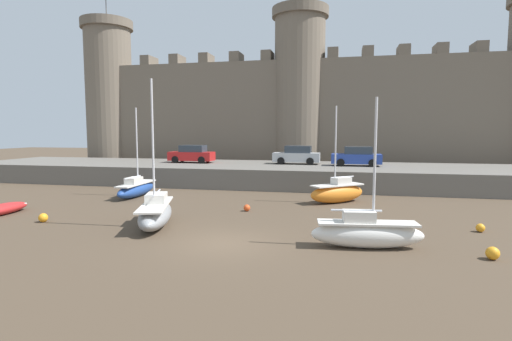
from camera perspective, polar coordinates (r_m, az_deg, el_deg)
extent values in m
plane|color=#4C3D2D|center=(16.48, -4.73, -10.37)|extent=(160.00, 160.00, 0.00)
cube|color=#666059|center=(34.65, 4.42, -0.53)|extent=(57.78, 10.00, 1.61)
cube|color=#706354|center=(44.06, 6.19, 7.56)|extent=(45.78, 2.80, 12.02)
cylinder|color=#706354|center=(51.86, -20.21, 9.45)|extent=(5.36, 5.36, 16.52)
cylinder|color=#675B4D|center=(53.20, -20.55, 18.89)|extent=(6.00, 6.00, 1.00)
cylinder|color=#4C4742|center=(53.71, -20.63, 20.96)|extent=(0.10, 0.10, 3.00)
cylinder|color=#706354|center=(44.19, 6.22, 10.47)|extent=(5.36, 5.36, 16.52)
cylinder|color=#675B4D|center=(45.77, 6.35, 21.46)|extent=(6.00, 6.00, 1.00)
cube|color=#6A5E4F|center=(49.74, -15.00, 14.78)|extent=(1.10, 2.52, 1.10)
cube|color=#6A5E4F|center=(48.28, -11.16, 15.15)|extent=(1.10, 2.52, 1.10)
cube|color=#6A5E4F|center=(47.03, -7.08, 15.47)|extent=(1.10, 2.52, 1.10)
cube|color=#6A5E4F|center=(46.02, -2.79, 15.72)|extent=(1.10, 2.52, 1.10)
cube|color=#6A5E4F|center=(45.26, 1.68, 15.90)|extent=(1.10, 2.52, 1.10)
cube|color=#6A5E4F|center=(44.53, 10.96, 15.97)|extent=(1.10, 2.52, 1.10)
cube|color=#6A5E4F|center=(44.58, 15.65, 15.85)|extent=(1.10, 2.52, 1.10)
cube|color=#6A5E4F|center=(44.91, 20.30, 15.64)|extent=(1.10, 2.52, 1.10)
cube|color=#6A5E4F|center=(45.50, 24.84, 15.33)|extent=(1.10, 2.52, 1.10)
cube|color=#6A5E4F|center=(46.35, 29.22, 14.95)|extent=(1.10, 2.52, 1.10)
ellipsoid|color=gray|center=(19.74, -14.16, -6.19)|extent=(2.77, 5.01, 1.10)
cube|color=silver|center=(19.64, -14.20, -4.74)|extent=(2.40, 4.40, 0.08)
cube|color=silver|center=(19.95, -14.05, -3.82)|extent=(1.27, 1.56, 0.44)
cylinder|color=silver|center=(19.10, -14.52, 3.89)|extent=(0.10, 0.10, 5.83)
cylinder|color=silver|center=(20.03, -14.02, -3.11)|extent=(0.73, 2.09, 0.08)
ellipsoid|color=orange|center=(25.85, 11.52, -3.25)|extent=(3.85, 3.47, 1.17)
cube|color=silver|center=(25.77, 11.54, -2.05)|extent=(3.37, 3.03, 0.08)
cube|color=silver|center=(25.93, 12.07, -1.43)|extent=(1.36, 1.31, 0.44)
cylinder|color=silver|center=(25.44, 11.30, 3.52)|extent=(0.10, 0.10, 4.93)
cylinder|color=silver|center=(25.97, 12.25, -0.92)|extent=(1.44, 1.21, 0.08)
ellipsoid|color=red|center=(25.84, -32.58, -4.69)|extent=(1.11, 3.40, 0.60)
ellipsoid|color=#F23939|center=(25.83, -32.59, -4.56)|extent=(0.87, 2.79, 0.33)
cube|color=beige|center=(26.74, -30.56, -4.09)|extent=(0.58, 0.29, 0.08)
ellipsoid|color=silver|center=(16.33, 15.57, -8.85)|extent=(4.44, 1.62, 1.02)
cube|color=silver|center=(16.22, 15.62, -7.23)|extent=(3.90, 1.39, 0.08)
cube|color=silver|center=(16.11, 14.50, -6.35)|extent=(1.29, 0.86, 0.44)
cylinder|color=silver|center=(15.90, 16.62, 1.39)|extent=(0.10, 0.10, 4.80)
cylinder|color=silver|center=(16.05, 14.14, -5.55)|extent=(1.95, 0.31, 0.08)
ellipsoid|color=#234793|center=(28.97, -16.70, -2.65)|extent=(1.27, 4.84, 0.95)
cube|color=silver|center=(28.91, -16.73, -1.80)|extent=(1.08, 4.26, 0.08)
cube|color=silver|center=(28.56, -17.07, -1.37)|extent=(0.78, 1.37, 0.44)
cylinder|color=silver|center=(28.91, -16.66, 3.45)|extent=(0.10, 0.10, 5.19)
cylinder|color=silver|center=(28.43, -17.20, -0.94)|extent=(0.14, 2.17, 0.08)
sphere|color=#E04C1E|center=(22.77, -1.31, -5.36)|extent=(0.38, 0.38, 0.38)
sphere|color=orange|center=(20.80, 29.40, -7.15)|extent=(0.39, 0.39, 0.39)
sphere|color=orange|center=(16.69, 30.72, -10.13)|extent=(0.47, 0.47, 0.47)
sphere|color=orange|center=(22.73, -28.12, -5.97)|extent=(0.45, 0.45, 0.45)
cube|color=#263F99|center=(34.61, 14.12, 1.64)|extent=(4.10, 1.71, 0.80)
cube|color=#2D3842|center=(34.58, 14.39, 2.79)|extent=(2.26, 1.50, 0.64)
cylinder|color=black|center=(33.77, 11.99, 1.11)|extent=(0.64, 0.18, 0.64)
cylinder|color=black|center=(35.46, 12.01, 1.33)|extent=(0.64, 0.18, 0.64)
cylinder|color=black|center=(33.85, 16.30, 1.02)|extent=(0.64, 0.18, 0.64)
cylinder|color=black|center=(35.54, 16.11, 1.24)|extent=(0.64, 0.18, 0.64)
cube|color=#B2B5B7|center=(35.66, 5.80, 1.90)|extent=(4.10, 1.71, 0.80)
cube|color=#2D3842|center=(35.60, 6.05, 3.02)|extent=(2.26, 1.50, 0.64)
cylinder|color=black|center=(35.00, 3.57, 1.38)|extent=(0.64, 0.18, 0.64)
cylinder|color=black|center=(36.68, 3.97, 1.58)|extent=(0.64, 0.18, 0.64)
cylinder|color=black|center=(34.71, 7.72, 1.31)|extent=(0.64, 0.18, 0.64)
cylinder|color=black|center=(36.40, 7.94, 1.51)|extent=(0.64, 0.18, 0.64)
cube|color=red|center=(37.50, -9.19, 2.04)|extent=(4.10, 1.71, 0.80)
cube|color=#2D3842|center=(37.41, -8.99, 3.11)|extent=(2.26, 1.50, 0.64)
cylinder|color=black|center=(37.23, -11.48, 1.54)|extent=(0.64, 0.18, 0.64)
cylinder|color=black|center=(38.79, -10.47, 1.72)|extent=(0.64, 0.18, 0.64)
cylinder|color=black|center=(36.28, -7.80, 1.49)|extent=(0.64, 0.18, 0.64)
cylinder|color=black|center=(37.88, -6.92, 1.68)|extent=(0.64, 0.18, 0.64)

